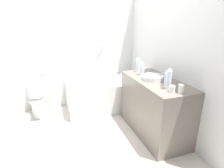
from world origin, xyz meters
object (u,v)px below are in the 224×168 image
at_px(water_bottle_3, 167,79).
at_px(toilet_paper_roll, 28,117).
at_px(drinking_glass_1, 181,89).
at_px(sink_basin, 153,78).
at_px(drinking_glass_0, 172,89).
at_px(water_bottle_1, 142,69).
at_px(water_bottle_0, 138,65).
at_px(water_bottle_2, 169,80).
at_px(toilet, 38,98).
at_px(bathtub, 104,93).
at_px(drinking_glass_2, 144,70).
at_px(sink_faucet, 164,76).

distance_m(water_bottle_3, toilet_paper_roll, 2.44).
bearing_deg(drinking_glass_1, sink_basin, 94.96).
bearing_deg(drinking_glass_0, water_bottle_1, 90.50).
bearing_deg(water_bottle_0, water_bottle_2, -89.70).
relative_size(sink_basin, drinking_glass_0, 3.80).
xyz_separation_m(toilet, water_bottle_2, (1.63, -1.50, 0.63)).
bearing_deg(drinking_glass_0, water_bottle_2, 80.83).
xyz_separation_m(sink_basin, drinking_glass_0, (-0.04, -0.49, 0.01)).
bearing_deg(toilet, toilet_paper_roll, -55.82).
relative_size(bathtub, toilet_paper_roll, 12.95).
xyz_separation_m(sink_basin, water_bottle_3, (0.03, -0.28, 0.06)).
bearing_deg(sink_basin, water_bottle_2, -92.67).
bearing_deg(bathtub, drinking_glass_2, -54.75).
height_order(sink_faucet, drinking_glass_0, sink_faucet).
bearing_deg(bathtub, water_bottle_0, -54.64).
bearing_deg(bathtub, water_bottle_3, -70.74).
bearing_deg(water_bottle_2, toilet, 137.36).
relative_size(sink_basin, water_bottle_3, 1.48).
xyz_separation_m(water_bottle_3, toilet_paper_roll, (-1.88, 1.28, -0.90)).
bearing_deg(water_bottle_3, drinking_glass_2, 88.23).
distance_m(sink_basin, water_bottle_0, 0.46).
distance_m(water_bottle_3, drinking_glass_2, 0.64).
xyz_separation_m(sink_basin, drinking_glass_2, (0.05, 0.35, 0.01)).
bearing_deg(drinking_glass_2, drinking_glass_0, -95.53).
bearing_deg(water_bottle_1, toilet, 152.49).
distance_m(drinking_glass_1, drinking_glass_2, 0.90).
bearing_deg(drinking_glass_0, sink_basin, 85.90).
bearing_deg(toilet_paper_roll, drinking_glass_1, -39.07).
distance_m(bathtub, water_bottle_0, 0.97).
bearing_deg(toilet, water_bottle_3, 54.17).
height_order(water_bottle_1, drinking_glass_0, water_bottle_1).
bearing_deg(drinking_glass_0, water_bottle_3, 73.57).
height_order(toilet, water_bottle_0, water_bottle_0).
height_order(water_bottle_1, water_bottle_3, water_bottle_3).
bearing_deg(water_bottle_2, bathtub, 106.28).
xyz_separation_m(water_bottle_0, water_bottle_1, (-0.02, -0.17, -0.02)).
xyz_separation_m(toilet, drinking_glass_2, (1.69, -0.76, 0.56)).
bearing_deg(toilet_paper_roll, drinking_glass_2, -18.72).
distance_m(water_bottle_3, drinking_glass_1, 0.27).
xyz_separation_m(water_bottle_2, toilet_paper_roll, (-1.84, 1.38, -0.93)).
relative_size(water_bottle_1, drinking_glass_2, 2.19).
relative_size(sink_faucet, toilet_paper_roll, 1.37).
bearing_deg(bathtub, sink_faucet, -59.13).
distance_m(water_bottle_0, toilet_paper_roll, 2.12).
bearing_deg(water_bottle_1, drinking_glass_1, -83.81).
bearing_deg(water_bottle_2, drinking_glass_0, -99.17).
bearing_deg(drinking_glass_0, drinking_glass_2, 84.47).
xyz_separation_m(water_bottle_0, drinking_glass_1, (0.07, -1.00, -0.06)).
bearing_deg(toilet, sink_faucet, 62.68).
bearing_deg(bathtub, water_bottle_1, -62.55).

